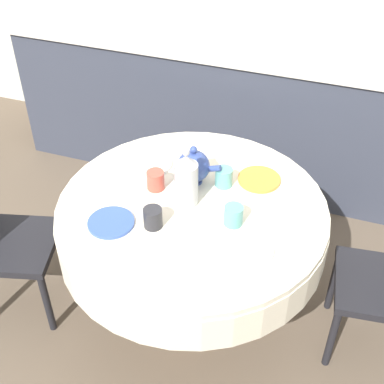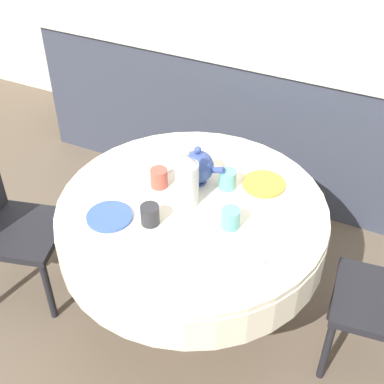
{
  "view_description": "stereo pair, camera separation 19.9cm",
  "coord_description": "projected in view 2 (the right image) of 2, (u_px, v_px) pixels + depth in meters",
  "views": [
    {
      "loc": [
        0.6,
        -1.72,
        2.29
      ],
      "look_at": [
        0.0,
        0.0,
        0.81
      ],
      "focal_mm": 50.0,
      "sensor_mm": 36.0,
      "label": 1
    },
    {
      "loc": [
        0.78,
        -1.65,
        2.29
      ],
      "look_at": [
        0.0,
        0.0,
        0.81
      ],
      "focal_mm": 50.0,
      "sensor_mm": 36.0,
      "label": 2
    }
  ],
  "objects": [
    {
      "name": "chair_right",
      "position": [
        5.0,
        219.0,
        2.69
      ],
      "size": [
        0.49,
        0.49,
        0.89
      ],
      "rotation": [
        0.0,
        0.0,
        -1.31
      ],
      "color": "black",
      "rests_on": "ground_plane"
    },
    {
      "name": "ground_plane",
      "position": [
        192.0,
        309.0,
        2.86
      ],
      "size": [
        12.0,
        12.0,
        0.0
      ],
      "primitive_type": "plane",
      "color": "brown"
    },
    {
      "name": "plate_far_left",
      "position": [
        159.0,
        161.0,
        2.65
      ],
      "size": [
        0.2,
        0.2,
        0.01
      ],
      "primitive_type": "cylinder",
      "color": "white",
      "rests_on": "dining_table"
    },
    {
      "name": "teapot",
      "position": [
        198.0,
        167.0,
        2.48
      ],
      "size": [
        0.21,
        0.15,
        0.2
      ],
      "color": "#33478E",
      "rests_on": "dining_table"
    },
    {
      "name": "cup_near_right",
      "position": [
        230.0,
        218.0,
        2.27
      ],
      "size": [
        0.08,
        0.08,
        0.09
      ],
      "primitive_type": "cylinder",
      "color": "#5BA39E",
      "rests_on": "dining_table"
    },
    {
      "name": "plate_near_left",
      "position": [
        110.0,
        216.0,
        2.33
      ],
      "size": [
        0.2,
        0.2,
        0.01
      ],
      "primitive_type": "cylinder",
      "color": "#3856AD",
      "rests_on": "dining_table"
    },
    {
      "name": "cup_near_left",
      "position": [
        150.0,
        215.0,
        2.28
      ],
      "size": [
        0.08,
        0.08,
        0.09
      ],
      "primitive_type": "cylinder",
      "color": "#28282D",
      "rests_on": "dining_table"
    },
    {
      "name": "cup_far_right",
      "position": [
        227.0,
        179.0,
        2.48
      ],
      "size": [
        0.08,
        0.08,
        0.09
      ],
      "primitive_type": "cylinder",
      "color": "#5BA39E",
      "rests_on": "dining_table"
    },
    {
      "name": "cup_far_left",
      "position": [
        159.0,
        178.0,
        2.49
      ],
      "size": [
        0.08,
        0.08,
        0.09
      ],
      "primitive_type": "cylinder",
      "color": "#CC4C3D",
      "rests_on": "dining_table"
    },
    {
      "name": "dining_table",
      "position": [
        192.0,
        226.0,
        2.48
      ],
      "size": [
        1.24,
        1.24,
        0.73
      ],
      "color": "tan",
      "rests_on": "ground_plane"
    },
    {
      "name": "kitchen_counter",
      "position": [
        279.0,
        116.0,
        3.49
      ],
      "size": [
        3.24,
        0.64,
        0.96
      ],
      "color": "#383D4C",
      "rests_on": "ground_plane"
    },
    {
      "name": "coffee_carafe",
      "position": [
        187.0,
        180.0,
        2.34
      ],
      "size": [
        0.11,
        0.11,
        0.29
      ],
      "color": "#B2B2B7",
      "rests_on": "dining_table"
    },
    {
      "name": "plate_far_right",
      "position": [
        264.0,
        184.0,
        2.51
      ],
      "size": [
        0.2,
        0.2,
        0.01
      ],
      "primitive_type": "cylinder",
      "color": "orange",
      "rests_on": "dining_table"
    },
    {
      "name": "plate_near_right",
      "position": [
        241.0,
        255.0,
        2.15
      ],
      "size": [
        0.2,
        0.2,
        0.01
      ],
      "primitive_type": "cylinder",
      "color": "white",
      "rests_on": "dining_table"
    }
  ]
}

